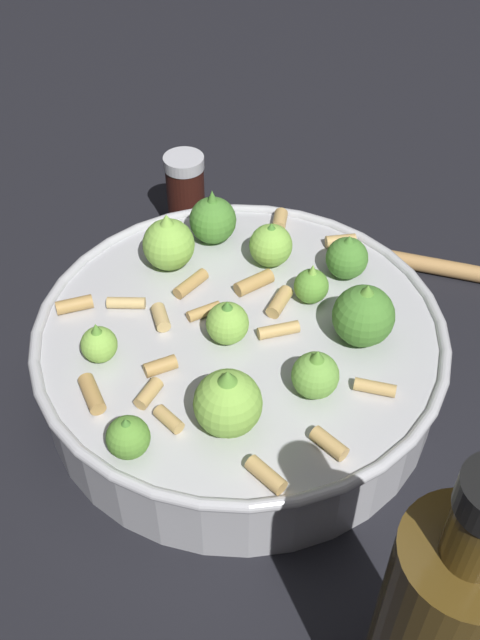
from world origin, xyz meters
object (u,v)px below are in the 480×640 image
at_px(cooking_pan, 241,350).
at_px(olive_oil_bottle, 433,640).
at_px(pepper_shaker, 186,195).
at_px(wooden_spoon, 448,269).

distance_m(cooking_pan, olive_oil_bottle, 0.28).
bearing_deg(pepper_shaker, wooden_spoon, 27.57).
bearing_deg(wooden_spoon, pepper_shaker, -152.43).
distance_m(pepper_shaker, wooden_spoon, 0.27).
height_order(cooking_pan, pepper_shaker, cooking_pan).
distance_m(cooking_pan, wooden_spoon, 0.25).
height_order(cooking_pan, wooden_spoon, cooking_pan).
relative_size(pepper_shaker, olive_oil_bottle, 0.37).
relative_size(olive_oil_bottle, wooden_spoon, 1.06).
height_order(cooking_pan, olive_oil_bottle, olive_oil_bottle).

